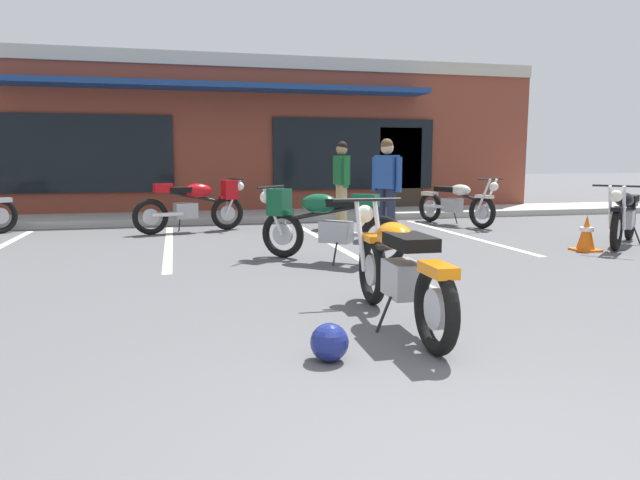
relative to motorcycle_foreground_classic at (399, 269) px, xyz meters
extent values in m
plane|color=#515154|center=(-0.60, 1.10, -0.46)|extent=(80.00, 80.00, 0.00)
cube|color=#A8A59E|center=(-0.60, 8.58, -0.39)|extent=(22.00, 1.80, 0.14)
cube|color=brown|center=(-0.60, 12.46, 1.40)|extent=(15.83, 6.09, 3.72)
cube|color=#B2AD9E|center=(-0.60, 9.39, 3.10)|extent=(15.83, 0.06, 0.30)
cube|color=black|center=(-3.77, 9.38, 0.99)|extent=(4.05, 0.06, 1.70)
cube|color=black|center=(2.56, 9.38, 0.99)|extent=(4.05, 0.06, 1.70)
cube|color=#33281E|center=(3.75, 9.38, 0.59)|extent=(1.10, 0.06, 2.10)
cube|color=navy|center=(-0.60, 8.97, 2.45)|extent=(9.50, 0.90, 0.12)
cube|color=silver|center=(-1.86, 4.98, -0.46)|extent=(0.12, 4.80, 0.01)
cube|color=silver|center=(0.65, 4.98, -0.46)|extent=(0.12, 4.80, 0.01)
cube|color=silver|center=(3.16, 4.98, -0.46)|extent=(0.12, 4.80, 0.01)
torus|color=black|center=(-0.02, -0.74, -0.14)|extent=(0.12, 0.64, 0.64)
cylinder|color=#B7B7BC|center=(-0.02, -0.74, -0.14)|extent=(0.07, 0.29, 0.29)
torus|color=black|center=(0.02, 0.70, -0.14)|extent=(0.12, 0.64, 0.64)
cylinder|color=#B7B7BC|center=(0.02, 0.70, -0.14)|extent=(0.07, 0.29, 0.29)
cylinder|color=silver|center=(-0.07, 0.80, 0.18)|extent=(0.05, 0.33, 0.66)
cylinder|color=silver|center=(0.11, 0.79, 0.18)|extent=(0.05, 0.33, 0.66)
cylinder|color=black|center=(0.02, 0.88, 0.50)|extent=(0.66, 0.05, 0.03)
sphere|color=silver|center=(0.02, 0.96, 0.36)|extent=(0.17, 0.17, 0.17)
cube|color=orange|center=(0.02, 0.74, 0.16)|extent=(0.15, 0.36, 0.06)
cube|color=#9E9EA3|center=(0.00, -0.10, -0.06)|extent=(0.25, 0.41, 0.28)
cylinder|color=silver|center=(0.13, -0.48, -0.10)|extent=(0.08, 0.55, 0.07)
cylinder|color=black|center=(0.00, 0.10, 0.18)|extent=(0.08, 0.94, 0.26)
ellipsoid|color=orange|center=(0.00, 0.12, 0.26)|extent=(0.27, 0.49, 0.22)
cube|color=black|center=(-0.01, -0.24, 0.26)|extent=(0.29, 0.53, 0.10)
cube|color=orange|center=(-0.02, -0.76, 0.14)|extent=(0.17, 0.36, 0.08)
cylinder|color=black|center=(-0.19, -0.17, -0.32)|extent=(0.14, 0.03, 0.29)
torus|color=black|center=(0.77, 2.48, -0.14)|extent=(0.55, 0.49, 0.64)
cylinder|color=#B7B7BC|center=(0.77, 2.48, -0.14)|extent=(0.26, 0.23, 0.29)
torus|color=black|center=(-0.33, 3.42, -0.14)|extent=(0.55, 0.49, 0.64)
cylinder|color=#B7B7BC|center=(-0.33, 3.42, -0.14)|extent=(0.26, 0.23, 0.29)
cylinder|color=silver|center=(-0.46, 3.41, 0.18)|extent=(0.28, 0.24, 0.66)
cylinder|color=silver|center=(-0.35, 3.55, 0.18)|extent=(0.28, 0.24, 0.66)
cylinder|color=black|center=(-0.47, 3.53, 0.50)|extent=(0.45, 0.52, 0.03)
sphere|color=silver|center=(-0.53, 3.59, 0.36)|extent=(0.24, 0.24, 0.17)
cube|color=#0F4C2D|center=(-0.36, 3.44, 0.16)|extent=(0.36, 0.34, 0.06)
cube|color=#9E9EA3|center=(0.28, 2.90, -0.06)|extent=(0.46, 0.44, 0.28)
cylinder|color=silver|center=(0.65, 2.77, -0.10)|extent=(0.46, 0.41, 0.07)
cylinder|color=black|center=(0.13, 3.03, 0.18)|extent=(0.76, 0.66, 0.26)
ellipsoid|color=#0F4C2D|center=(0.10, 3.05, 0.30)|extent=(0.59, 0.57, 0.26)
cube|color=#0F4C2D|center=(-0.37, 3.45, 0.30)|extent=(0.36, 0.37, 0.36)
cube|color=black|center=(0.36, 2.83, 0.32)|extent=(0.46, 0.44, 0.10)
cube|color=#0F4C2D|center=(0.58, 2.64, 0.36)|extent=(0.37, 0.36, 0.16)
cylinder|color=black|center=(0.22, 2.72, -0.32)|extent=(0.11, 0.12, 0.29)
torus|color=black|center=(5.59, 3.75, -0.14)|extent=(0.55, 0.50, 0.64)
cylinder|color=#B7B7BC|center=(5.59, 3.75, -0.14)|extent=(0.26, 0.23, 0.29)
torus|color=black|center=(4.51, 2.80, -0.14)|extent=(0.55, 0.50, 0.64)
cylinder|color=#B7B7BC|center=(4.51, 2.80, -0.14)|extent=(0.26, 0.23, 0.29)
cylinder|color=silver|center=(4.49, 2.67, 0.18)|extent=(0.27, 0.25, 0.66)
cylinder|color=silver|center=(4.37, 2.81, 0.18)|extent=(0.27, 0.25, 0.66)
cylinder|color=black|center=(4.37, 2.69, 0.50)|extent=(0.46, 0.52, 0.03)
sphere|color=silver|center=(4.31, 2.63, 0.36)|extent=(0.24, 0.24, 0.17)
cube|color=black|center=(4.48, 2.78, 0.16)|extent=(0.36, 0.34, 0.06)
cube|color=#9E9EA3|center=(5.11, 3.33, -0.06)|extent=(0.46, 0.44, 0.28)
cylinder|color=silver|center=(5.30, 3.68, -0.10)|extent=(0.46, 0.41, 0.07)
cylinder|color=black|center=(4.96, 3.20, 0.18)|extent=(0.75, 0.66, 0.26)
ellipsoid|color=black|center=(4.94, 3.19, 0.26)|extent=(0.53, 0.51, 0.22)
cube|color=black|center=(5.22, 3.42, 0.26)|extent=(0.58, 0.55, 0.10)
cube|color=black|center=(5.61, 3.76, 0.14)|extent=(0.38, 0.36, 0.08)
cylinder|color=black|center=(5.28, 3.24, -0.32)|extent=(0.11, 0.12, 0.29)
torus|color=black|center=(-2.17, 6.36, -0.14)|extent=(0.64, 0.27, 0.64)
cylinder|color=#B7B7BC|center=(-2.17, 6.36, -0.14)|extent=(0.29, 0.14, 0.29)
torus|color=black|center=(-0.79, 6.75, -0.14)|extent=(0.64, 0.27, 0.64)
cylinder|color=#B7B7BC|center=(-0.79, 6.75, -0.14)|extent=(0.29, 0.14, 0.29)
cylinder|color=silver|center=(-0.71, 6.87, 0.18)|extent=(0.32, 0.13, 0.66)
cylinder|color=silver|center=(-0.67, 6.69, 0.18)|extent=(0.32, 0.13, 0.66)
cylinder|color=black|center=(-0.61, 6.80, 0.50)|extent=(0.21, 0.64, 0.03)
sphere|color=silver|center=(-0.54, 6.82, 0.36)|extent=(0.21, 0.21, 0.17)
cube|color=#B70F14|center=(-0.75, 6.76, 0.16)|extent=(0.38, 0.23, 0.06)
cube|color=#9E9EA3|center=(-1.56, 6.53, -0.06)|extent=(0.45, 0.34, 0.28)
cylinder|color=silver|center=(-1.87, 6.30, -0.10)|extent=(0.55, 0.22, 0.07)
cylinder|color=black|center=(-1.36, 6.59, 0.18)|extent=(0.92, 0.32, 0.26)
ellipsoid|color=#B70F14|center=(-1.32, 6.60, 0.30)|extent=(0.58, 0.43, 0.26)
cube|color=#B70F14|center=(-0.74, 6.77, 0.30)|extent=(0.31, 0.34, 0.36)
cube|color=black|center=(-1.65, 6.51, 0.32)|extent=(0.45, 0.34, 0.10)
cube|color=#B70F14|center=(-1.94, 6.42, 0.36)|extent=(0.36, 0.28, 0.16)
cylinder|color=black|center=(-1.67, 6.69, -0.32)|extent=(0.06, 0.14, 0.29)
torus|color=black|center=(3.54, 7.13, -0.14)|extent=(0.30, 0.64, 0.64)
cylinder|color=#B7B7BC|center=(3.54, 7.13, -0.14)|extent=(0.15, 0.29, 0.29)
torus|color=black|center=(4.01, 5.77, -0.14)|extent=(0.30, 0.64, 0.64)
cylinder|color=#B7B7BC|center=(4.01, 5.77, -0.14)|extent=(0.15, 0.29, 0.29)
cylinder|color=silver|center=(4.12, 5.70, 0.18)|extent=(0.15, 0.32, 0.66)
cylinder|color=silver|center=(3.95, 5.64, 0.18)|extent=(0.15, 0.32, 0.66)
cylinder|color=black|center=(4.07, 5.60, 0.50)|extent=(0.64, 0.24, 0.03)
sphere|color=silver|center=(4.09, 5.52, 0.36)|extent=(0.22, 0.22, 0.17)
cube|color=beige|center=(4.02, 5.73, 0.16)|extent=(0.25, 0.39, 0.06)
cube|color=#9E9EA3|center=(3.75, 6.53, -0.06)|extent=(0.36, 0.46, 0.28)
cylinder|color=silver|center=(3.50, 6.83, -0.10)|extent=(0.24, 0.54, 0.07)
cylinder|color=black|center=(3.81, 6.34, 0.18)|extent=(0.36, 0.91, 0.26)
ellipsoid|color=beige|center=(3.82, 6.32, 0.26)|extent=(0.40, 0.54, 0.22)
cube|color=black|center=(3.70, 6.66, 0.26)|extent=(0.43, 0.58, 0.10)
cube|color=beige|center=(3.54, 7.15, 0.14)|extent=(0.27, 0.39, 0.08)
cylinder|color=black|center=(3.90, 6.65, -0.32)|extent=(0.14, 0.07, 0.29)
torus|color=black|center=(-4.80, 7.18, -0.14)|extent=(0.54, 0.51, 0.64)
cylinder|color=#B7B7BC|center=(-4.80, 7.18, -0.14)|extent=(0.25, 0.24, 0.29)
cube|color=silver|center=(-4.79, 7.19, 0.14)|extent=(0.37, 0.36, 0.08)
cube|color=black|center=(1.72, 5.08, -0.42)|extent=(0.26, 0.21, 0.08)
cube|color=black|center=(1.83, 4.91, -0.42)|extent=(0.26, 0.21, 0.08)
cylinder|color=#232842|center=(1.69, 5.06, 0.00)|extent=(0.21, 0.21, 0.80)
cylinder|color=#232842|center=(1.80, 4.89, 0.00)|extent=(0.21, 0.21, 0.80)
cube|color=#23478C|center=(1.74, 4.97, 0.66)|extent=(0.39, 0.44, 0.56)
cylinder|color=#23478C|center=(1.61, 5.18, 0.62)|extent=(0.14, 0.14, 0.58)
cylinder|color=#23478C|center=(1.88, 4.76, 0.62)|extent=(0.14, 0.14, 0.58)
sphere|color=tan|center=(1.74, 4.97, 1.06)|extent=(0.30, 0.30, 0.22)
sphere|color=brown|center=(1.73, 4.97, 1.11)|extent=(0.29, 0.29, 0.21)
cube|color=black|center=(1.40, 6.55, -0.42)|extent=(0.25, 0.12, 0.08)
cube|color=black|center=(1.39, 6.75, -0.42)|extent=(0.25, 0.12, 0.08)
cylinder|color=tan|center=(1.44, 6.55, 0.00)|extent=(0.16, 0.16, 0.80)
cylinder|color=tan|center=(1.43, 6.75, 0.00)|extent=(0.16, 0.16, 0.80)
cube|color=#1E6633|center=(1.44, 6.65, 0.66)|extent=(0.25, 0.40, 0.56)
cylinder|color=#1E6633|center=(1.45, 6.41, 0.62)|extent=(0.11, 0.11, 0.58)
cylinder|color=#1E6633|center=(1.42, 6.90, 0.62)|extent=(0.11, 0.11, 0.58)
sphere|color=#A07556|center=(1.44, 6.65, 1.06)|extent=(0.24, 0.24, 0.22)
sphere|color=black|center=(1.45, 6.66, 1.11)|extent=(0.23, 0.23, 0.21)
sphere|color=navy|center=(-0.77, -0.70, -0.33)|extent=(0.26, 0.26, 0.26)
cube|color=black|center=(-0.77, -0.60, -0.34)|extent=(0.18, 0.03, 0.09)
cube|color=orange|center=(4.09, 2.92, -0.45)|extent=(0.34, 0.34, 0.03)
cone|color=orange|center=(4.09, 2.92, -0.18)|extent=(0.26, 0.26, 0.50)
cylinder|color=white|center=(4.09, 2.92, -0.14)|extent=(0.19, 0.19, 0.06)
camera|label=1|loc=(-1.74, -4.32, 0.89)|focal=32.68mm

